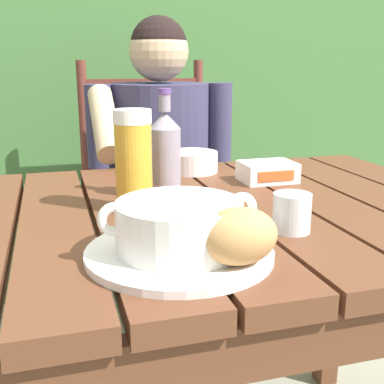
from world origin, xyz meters
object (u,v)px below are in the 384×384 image
Objects in this scene: chair_near_diner at (152,210)px; table_knife at (242,230)px; diner_bowl at (192,162)px; person_eating at (163,170)px; serving_plate at (179,252)px; soup_bowl at (179,224)px; butter_tub at (268,172)px; beer_glass at (134,161)px; water_glass_small at (292,213)px; beer_bottle at (165,153)px; bread_roll at (239,236)px.

table_knife is at bearing -92.75° from chair_near_diner.
chair_near_diner is 0.61m from diner_bowl.
diner_bowl is at bearing -89.49° from person_eating.
soup_bowl reaches higher than serving_plate.
table_knife is at bearing -121.00° from butter_tub.
serving_plate is 1.44× the size of beer_glass.
chair_near_diner reaches higher than soup_bowl.
beer_glass reaches higher than water_glass_small.
beer_bottle is at bearing 80.24° from serving_plate.
chair_near_diner reaches higher than table_knife.
butter_tub is at bearing 59.00° from table_knife.
person_eating is at bearing 90.51° from diner_bowl.
beer_bottle reaches higher than beer_glass.
beer_glass is 0.86× the size of beer_bottle.
serving_plate is 2.19× the size of butter_tub.
bread_roll reaches higher than diner_bowl.
beer_bottle is 0.28m from table_knife.
person_eating is at bearing 78.77° from serving_plate.
beer_bottle is (-0.12, -0.76, 0.36)m from chair_near_diner.
chair_near_diner is 5.40× the size of beer_glass.
bread_roll is 0.54m from butter_tub.
chair_near_diner is 0.76m from butter_tub.
person_eating is at bearing 72.61° from beer_glass.
person_eating reaches higher than diner_bowl.
water_glass_small is at bearing 14.57° from serving_plate.
diner_bowl reaches higher than table_knife.
beer_bottle is (0.06, 0.33, 0.09)m from serving_plate.
bread_roll is at bearing -49.40° from serving_plate.
beer_bottle is at bearing -118.67° from diner_bowl.
water_glass_small is at bearing -86.24° from diner_bowl.
chair_near_diner is 7.78× the size of diner_bowl.
person_eating reaches higher than soup_bowl.
person_eating is 9.94× the size of bread_roll.
water_glass_small is at bearing -13.82° from table_knife.
diner_bowl is (0.00, -0.34, 0.09)m from person_eating.
water_glass_small reaches higher than butter_tub.
bread_roll is at bearing -96.65° from person_eating.
soup_bowl is at bearing -101.23° from person_eating.
beer_glass is 0.31m from water_glass_small.
water_glass_small is (0.16, -0.27, -0.06)m from beer_bottle.
person_eating reaches higher than beer_glass.
soup_bowl is at bearing -165.43° from water_glass_small.
soup_bowl is 1.21× the size of beer_glass.
bread_roll reaches higher than table_knife.
table_knife is at bearing 29.94° from soup_bowl.
diner_bowl is (-0.15, 0.15, 0.00)m from butter_tub.
water_glass_small is at bearing -108.22° from butter_tub.
person_eating is 0.82m from table_knife.
beer_bottle reaches higher than table_knife.
person_eating reaches higher than serving_plate.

